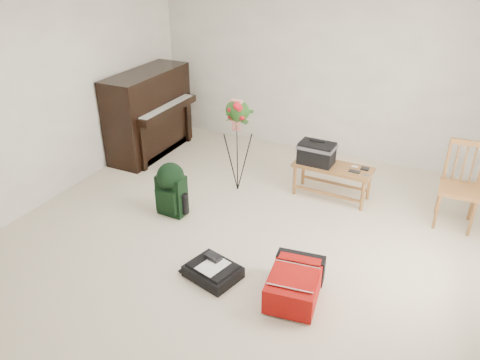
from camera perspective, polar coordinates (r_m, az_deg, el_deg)
The scene contains 10 objects.
floor at distance 5.20m, azimuth -0.90°, elevation -7.36°, with size 5.00×5.50×0.01m, color beige.
wall_back at distance 7.04m, azimuth 9.37°, elevation 13.07°, with size 5.00×0.04×2.50m, color white.
wall_left at distance 6.08m, azimuth -22.83°, elevation 8.95°, with size 0.04×5.50×2.50m, color white.
piano at distance 7.19m, azimuth -10.95°, elevation 7.81°, with size 0.71×1.50×1.25m.
bench at distance 5.91m, azimuth 9.92°, elevation 2.72°, with size 0.99×0.42×0.75m.
dining_chair at distance 5.81m, azimuth 25.21°, elevation -0.71°, with size 0.44×0.44×0.98m.
red_suitcase at distance 4.46m, azimuth 6.89°, elevation -12.07°, with size 0.52×0.71×0.28m.
black_duffel at distance 4.67m, azimuth -3.31°, elevation -10.95°, with size 0.58×0.51×0.21m.
green_backpack at distance 5.55m, azimuth -8.41°, elevation -0.82°, with size 0.34×0.32×0.66m.
flower_stand at distance 5.92m, azimuth -0.30°, elevation 4.11°, with size 0.41×0.41×1.26m.
Camera 1 is at (1.92, -3.79, 2.99)m, focal length 35.00 mm.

